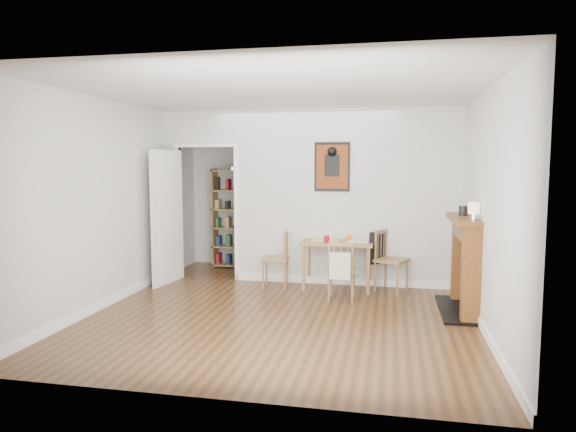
% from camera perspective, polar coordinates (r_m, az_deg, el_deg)
% --- Properties ---
extents(ground, '(5.20, 5.20, 0.00)m').
position_cam_1_polar(ground, '(6.55, -0.09, -10.07)').
color(ground, brown).
rests_on(ground, ground).
extents(room_shell, '(5.20, 5.20, 5.20)m').
position_cam_1_polar(room_shell, '(7.62, 2.65, 2.08)').
color(room_shell, silver).
rests_on(room_shell, ground).
extents(dining_table, '(1.01, 0.64, 0.69)m').
position_cam_1_polar(dining_table, '(7.41, 5.54, -3.44)').
color(dining_table, olive).
rests_on(dining_table, ground).
extents(chair_left, '(0.44, 0.44, 0.82)m').
position_cam_1_polar(chair_left, '(7.52, -1.42, -4.81)').
color(chair_left, '#9E7849').
rests_on(chair_left, ground).
extents(chair_right, '(0.61, 0.57, 0.86)m').
position_cam_1_polar(chair_right, '(7.41, 11.28, -4.78)').
color(chair_right, '#9E7849').
rests_on(chair_right, ground).
extents(chair_front, '(0.40, 0.45, 0.79)m').
position_cam_1_polar(chair_front, '(6.85, 5.96, -5.95)').
color(chair_front, '#9E7849').
rests_on(chair_front, ground).
extents(bookshelf, '(0.72, 0.29, 1.71)m').
position_cam_1_polar(bookshelf, '(8.95, -6.09, -0.31)').
color(bookshelf, olive).
rests_on(bookshelf, ground).
extents(fireplace, '(0.45, 1.25, 1.16)m').
position_cam_1_polar(fireplace, '(6.60, 19.15, -4.79)').
color(fireplace, brown).
rests_on(fireplace, ground).
extents(red_glass, '(0.08, 0.08, 0.10)m').
position_cam_1_polar(red_glass, '(7.27, 4.30, -2.55)').
color(red_glass, maroon).
rests_on(red_glass, dining_table).
extents(orange_fruit, '(0.08, 0.08, 0.08)m').
position_cam_1_polar(orange_fruit, '(7.49, 6.75, -2.39)').
color(orange_fruit, orange).
rests_on(orange_fruit, dining_table).
extents(placemat, '(0.38, 0.29, 0.00)m').
position_cam_1_polar(placemat, '(7.44, 4.15, -2.73)').
color(placemat, beige).
rests_on(placemat, dining_table).
extents(notebook, '(0.33, 0.26, 0.02)m').
position_cam_1_polar(notebook, '(7.38, 7.84, -2.79)').
color(notebook, silver).
rests_on(notebook, dining_table).
extents(mantel_lamp, '(0.13, 0.13, 0.21)m').
position_cam_1_polar(mantel_lamp, '(6.11, 19.96, 0.73)').
color(mantel_lamp, silver).
rests_on(mantel_lamp, fireplace).
extents(ceramic_jar_a, '(0.10, 0.10, 0.12)m').
position_cam_1_polar(ceramic_jar_a, '(6.66, 18.86, 0.56)').
color(ceramic_jar_a, black).
rests_on(ceramic_jar_a, fireplace).
extents(ceramic_jar_b, '(0.08, 0.08, 0.10)m').
position_cam_1_polar(ceramic_jar_b, '(6.80, 19.01, 0.59)').
color(ceramic_jar_b, black).
rests_on(ceramic_jar_b, fireplace).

